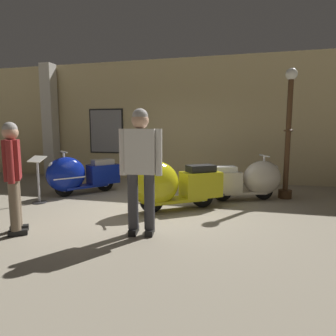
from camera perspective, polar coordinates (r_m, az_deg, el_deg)
name	(u,v)px	position (r m, az deg, el deg)	size (l,w,h in m)	color
ground_plane	(149,210)	(5.46, -3.65, -8.18)	(60.00, 60.00, 0.00)	gray
showroom_back_wall	(179,121)	(8.50, 2.10, 9.24)	(18.00, 0.63, 3.45)	#CCB784
scooter_0	(78,175)	(6.90, -17.22, -1.27)	(1.41, 1.57, 1.01)	black
scooter_1	(169,185)	(5.29, 0.24, -3.29)	(1.71, 1.40, 1.06)	black
scooter_2	(251,180)	(6.34, 15.88, -2.23)	(1.61, 0.99, 0.95)	black
lamppost	(288,136)	(6.68, 22.46, 5.89)	(0.28, 0.28, 2.73)	#472D19
visitor_0	(13,170)	(4.62, -28.11, -0.37)	(0.39, 0.45, 1.59)	black
visitor_1	(141,163)	(4.03, -5.37, 0.96)	(0.59, 0.33, 1.77)	black
info_stanchion	(39,184)	(6.42, -24.03, -2.86)	(0.34, 0.28, 0.95)	#333338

